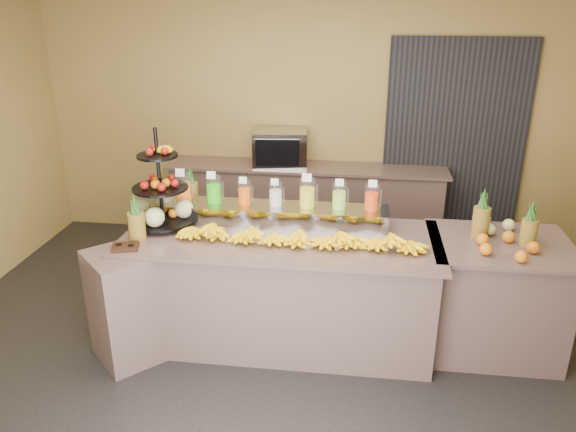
% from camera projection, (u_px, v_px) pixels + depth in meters
% --- Properties ---
extents(ground, '(6.00, 6.00, 0.00)m').
position_uv_depth(ground, '(276.00, 358.00, 4.49)').
color(ground, black).
rests_on(ground, ground).
extents(room_envelope, '(6.04, 5.02, 2.82)m').
position_uv_depth(room_envelope, '(312.00, 105.00, 4.49)').
color(room_envelope, olive).
rests_on(room_envelope, ground).
extents(buffet_counter, '(2.75, 1.25, 0.93)m').
position_uv_depth(buffet_counter, '(267.00, 290.00, 4.57)').
color(buffet_counter, gray).
rests_on(buffet_counter, ground).
extents(right_counter, '(1.08, 0.88, 0.93)m').
position_uv_depth(right_counter, '(494.00, 296.00, 4.48)').
color(right_counter, gray).
rests_on(right_counter, ground).
extents(back_ledge, '(3.10, 0.55, 0.93)m').
position_uv_depth(back_ledge, '(305.00, 205.00, 6.38)').
color(back_ledge, gray).
rests_on(back_ledge, ground).
extents(pitcher_tray, '(1.85, 0.30, 0.15)m').
position_uv_depth(pitcher_tray, '(276.00, 214.00, 4.66)').
color(pitcher_tray, gray).
rests_on(pitcher_tray, buffet_counter).
extents(juice_pitcher_orange_a, '(0.13, 0.14, 0.32)m').
position_uv_depth(juice_pitcher_orange_a, '(183.00, 189.00, 4.68)').
color(juice_pitcher_orange_a, silver).
rests_on(juice_pitcher_orange_a, pitcher_tray).
extents(juice_pitcher_green, '(0.13, 0.13, 0.30)m').
position_uv_depth(juice_pitcher_green, '(214.00, 191.00, 4.65)').
color(juice_pitcher_green, silver).
rests_on(juice_pitcher_green, pitcher_tray).
extents(juice_pitcher_orange_b, '(0.11, 0.11, 0.26)m').
position_uv_depth(juice_pitcher_orange_b, '(245.00, 194.00, 4.63)').
color(juice_pitcher_orange_b, silver).
rests_on(juice_pitcher_orange_b, pitcher_tray).
extents(juice_pitcher_milk, '(0.11, 0.11, 0.26)m').
position_uv_depth(juice_pitcher_milk, '(276.00, 196.00, 4.60)').
color(juice_pitcher_milk, silver).
rests_on(juice_pitcher_milk, pitcher_tray).
extents(juice_pitcher_lemon, '(0.13, 0.14, 0.32)m').
position_uv_depth(juice_pitcher_lemon, '(307.00, 195.00, 4.56)').
color(juice_pitcher_lemon, silver).
rests_on(juice_pitcher_lemon, pitcher_tray).
extents(juice_pitcher_lime, '(0.12, 0.12, 0.28)m').
position_uv_depth(juice_pitcher_lime, '(339.00, 198.00, 4.53)').
color(juice_pitcher_lime, silver).
rests_on(juice_pitcher_lime, pitcher_tray).
extents(juice_pitcher_orange_c, '(0.12, 0.12, 0.28)m').
position_uv_depth(juice_pitcher_orange_c, '(372.00, 199.00, 4.50)').
color(juice_pitcher_orange_c, silver).
rests_on(juice_pitcher_orange_c, pitcher_tray).
extents(banana_heap, '(1.94, 0.18, 0.16)m').
position_uv_depth(banana_heap, '(298.00, 234.00, 4.30)').
color(banana_heap, yellow).
rests_on(banana_heap, buffet_counter).
extents(fruit_stand, '(0.59, 0.59, 0.81)m').
position_uv_depth(fruit_stand, '(165.00, 200.00, 4.58)').
color(fruit_stand, black).
rests_on(fruit_stand, buffet_counter).
extents(condiment_caddy, '(0.22, 0.19, 0.03)m').
position_uv_depth(condiment_caddy, '(125.00, 247.00, 4.20)').
color(condiment_caddy, black).
rests_on(condiment_caddy, buffet_counter).
extents(pineapple_left_a, '(0.13, 0.13, 0.38)m').
position_uv_depth(pineapple_left_a, '(137.00, 223.00, 4.31)').
color(pineapple_left_a, brown).
rests_on(pineapple_left_a, buffet_counter).
extents(pineapple_left_b, '(0.13, 0.13, 0.40)m').
position_uv_depth(pineapple_left_b, '(191.00, 193.00, 4.94)').
color(pineapple_left_b, brown).
rests_on(pineapple_left_b, buffet_counter).
extents(right_fruit_pile, '(0.46, 0.44, 0.24)m').
position_uv_depth(right_fruit_pile, '(504.00, 236.00, 4.23)').
color(right_fruit_pile, brown).
rests_on(right_fruit_pile, right_counter).
extents(oven_warmer, '(0.62, 0.47, 0.39)m').
position_uv_depth(oven_warmer, '(280.00, 148.00, 6.17)').
color(oven_warmer, gray).
rests_on(oven_warmer, back_ledge).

